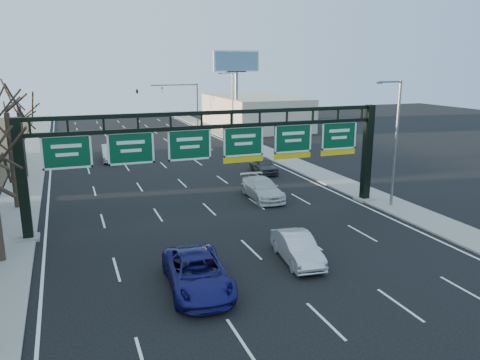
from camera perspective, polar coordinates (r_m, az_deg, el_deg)
name	(u,v)px	position (r m, az deg, el deg)	size (l,w,h in m)	color
ground	(265,263)	(24.69, 3.12, -10.10)	(160.00, 160.00, 0.00)	black
sidewalk_left	(23,190)	(41.97, -24.97, -1.17)	(3.00, 120.00, 0.12)	gray
sidewalk_right	(302,167)	(47.24, 7.59, 1.60)	(3.00, 120.00, 0.12)	gray
lane_markings	(177,178)	(42.82, -7.70, 0.24)	(21.60, 120.00, 0.01)	white
sign_gantry	(219,150)	(30.57, -2.54, 3.71)	(24.60, 1.20, 7.20)	black
building_right_distant	(255,112)	(76.77, 1.80, 8.28)	(12.00, 20.00, 5.00)	#BBB09B
tree_mid	(5,98)	(35.85, -26.77, 8.96)	(3.60, 3.60, 9.24)	#33261C
tree_far	(17,94)	(45.81, -25.53, 9.39)	(3.60, 3.60, 8.86)	#33261C
streetlight_near	(395,137)	(34.66, 18.35, 4.99)	(2.15, 0.22, 9.00)	slate
streetlight_far	(232,102)	(64.54, -1.02, 9.52)	(2.15, 0.22, 9.00)	slate
billboard_right	(236,71)	(69.91, -0.44, 13.13)	(7.00, 0.50, 12.00)	slate
traffic_signal_mast	(160,93)	(77.18, -9.68, 10.36)	(10.16, 0.54, 7.00)	black
car_blue_suv	(197,273)	(21.84, -5.21, -11.19)	(2.65, 5.76, 1.60)	navy
car_silver_sedan	(297,248)	(24.81, 6.99, -8.22)	(1.56, 4.46, 1.47)	#BCBBC1
car_white_wagon	(262,189)	(35.89, 2.74, -1.06)	(2.17, 5.34, 1.55)	silver
car_grey_far	(264,165)	(44.46, 2.88, 1.83)	(1.74, 4.33, 1.48)	#393B3E
car_silver_distant	(111,153)	(51.90, -15.47, 3.21)	(1.78, 5.09, 1.68)	silver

